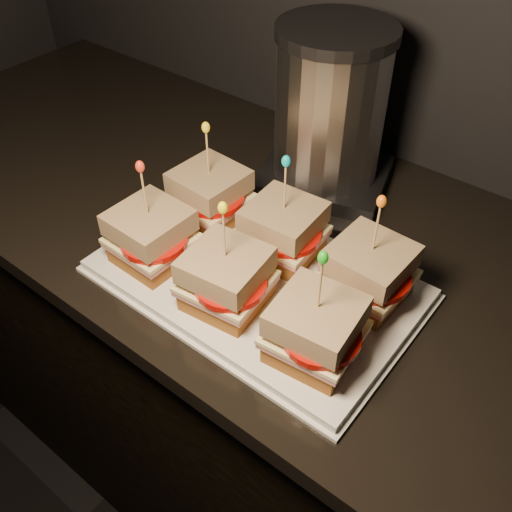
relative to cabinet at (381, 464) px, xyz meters
The scene contains 50 objects.
cabinet is the anchor object (origin of this frame).
granite_slab 0.44m from the cabinet, 90.00° to the right, with size 2.23×0.63×0.03m, color black.
platter 0.53m from the cabinet, 149.63° to the right, with size 0.44×0.27×0.02m, color silver.
platter_rim 0.52m from the cabinet, 149.63° to the right, with size 0.45×0.28×0.01m, color silver.
sandwich_0_bread_bot 0.60m from the cabinet, behind, with size 0.09×0.09×0.03m, color brown.
sandwich_0_ham 0.62m from the cabinet, behind, with size 0.10×0.10×0.01m, color #C26767.
sandwich_0_cheese 0.62m from the cabinet, behind, with size 0.11×0.10×0.01m, color #F9EEA1.
sandwich_0_tomato 0.62m from the cabinet, 168.84° to the right, with size 0.09×0.09×0.01m, color #B80D05.
sandwich_0_bread_top 0.65m from the cabinet, behind, with size 0.10×0.10×0.03m, color #603812.
sandwich_0_pick 0.69m from the cabinet, behind, with size 0.00×0.00×0.09m, color tan.
sandwich_0_frill 0.72m from the cabinet, behind, with size 0.01×0.01×0.02m, color yellow.
sandwich_1_bread_bot 0.54m from the cabinet, 163.95° to the right, with size 0.09×0.09×0.03m, color brown.
sandwich_1_ham 0.55m from the cabinet, 163.95° to the right, with size 0.10×0.10×0.01m, color #C26767.
sandwich_1_cheese 0.56m from the cabinet, 163.95° to the right, with size 0.11×0.10×0.01m, color #F9EEA1.
sandwich_1_tomato 0.56m from the cabinet, 161.44° to the right, with size 0.09×0.09×0.01m, color #B80D05.
sandwich_1_bread_top 0.58m from the cabinet, 163.95° to the right, with size 0.10×0.10×0.03m, color #603812.
sandwich_1_pick 0.63m from the cabinet, 163.95° to the right, with size 0.00×0.00×0.09m, color tan.
sandwich_1_frill 0.67m from the cabinet, 163.95° to the right, with size 0.01×0.01×0.02m, color #08A9B5.
sandwich_2_bread_bot 0.50m from the cabinet, 139.61° to the right, with size 0.09×0.09×0.03m, color brown.
sandwich_2_ham 0.51m from the cabinet, 139.61° to the right, with size 0.10×0.10×0.01m, color #C26767.
sandwich_2_cheese 0.52m from the cabinet, 139.61° to the right, with size 0.11×0.10×0.01m, color #F9EEA1.
sandwich_2_tomato 0.53m from the cabinet, 131.59° to the right, with size 0.09×0.09×0.01m, color #B80D05.
sandwich_2_bread_top 0.55m from the cabinet, 139.61° to the right, with size 0.10×0.10×0.03m, color #603812.
sandwich_2_pick 0.60m from the cabinet, 139.61° to the right, with size 0.00×0.00×0.09m, color tan.
sandwich_2_frill 0.64m from the cabinet, 139.61° to the right, with size 0.01×0.01×0.02m, color orange.
sandwich_3_bread_bot 0.63m from the cabinet, 151.99° to the right, with size 0.09×0.09×0.03m, color brown.
sandwich_3_ham 0.64m from the cabinet, 151.99° to the right, with size 0.10×0.10×0.01m, color #C26767.
sandwich_3_cheese 0.65m from the cabinet, 151.99° to the right, with size 0.11×0.10×0.01m, color #F9EEA1.
sandwich_3_tomato 0.65m from the cabinet, 150.36° to the right, with size 0.09×0.09×0.01m, color #B80D05.
sandwich_3_bread_top 0.67m from the cabinet, 151.99° to the right, with size 0.10×0.10×0.03m, color #603812.
sandwich_3_pick 0.71m from the cabinet, 151.99° to the right, with size 0.00×0.00×0.09m, color tan.
sandwich_3_frill 0.75m from the cabinet, 151.99° to the right, with size 0.01×0.01×0.02m, color red.
sandwich_4_bread_bot 0.56m from the cabinet, 138.52° to the right, with size 0.09×0.09×0.03m, color brown.
sandwich_4_ham 0.58m from the cabinet, 138.52° to the right, with size 0.10×0.10×0.01m, color #C26767.
sandwich_4_cheese 0.58m from the cabinet, 138.52° to the right, with size 0.11×0.10×0.01m, color #F9EEA1.
sandwich_4_tomato 0.59m from the cabinet, 135.92° to the right, with size 0.09×0.09×0.01m, color #B80D05.
sandwich_4_bread_top 0.61m from the cabinet, 138.52° to the right, with size 0.10×0.10×0.03m, color #603812.
sandwich_4_pick 0.65m from the cabinet, 138.52° to the right, with size 0.00×0.00×0.09m, color tan.
sandwich_4_frill 0.69m from the cabinet, 138.52° to the right, with size 0.01×0.01×0.02m, color yellow.
sandwich_5_bread_bot 0.53m from the cabinet, 110.94° to the right, with size 0.09×0.09×0.03m, color brown.
sandwich_5_ham 0.54m from the cabinet, 110.94° to the right, with size 0.10×0.10×0.01m, color #C26767.
sandwich_5_cheese 0.55m from the cabinet, 110.94° to the right, with size 0.11×0.10×0.01m, color #F9EEA1.
sandwich_5_tomato 0.56m from the cabinet, 107.10° to the right, with size 0.09×0.09×0.01m, color #B80D05.
sandwich_5_bread_top 0.58m from the cabinet, 110.94° to the right, with size 0.10×0.10×0.03m, color #603812.
sandwich_5_pick 0.62m from the cabinet, 110.94° to the right, with size 0.00×0.00×0.09m, color tan.
sandwich_5_frill 0.66m from the cabinet, 110.94° to the right, with size 0.01×0.01×0.02m, color #1CA617.
appliance_base 0.56m from the cabinet, 151.37° to the left, with size 0.21×0.18×0.03m, color #262628.
appliance_body 0.67m from the cabinet, 151.37° to the left, with size 0.18×0.18×0.23m, color silver.
appliance_lid 0.79m from the cabinet, 151.37° to the left, with size 0.18×0.18×0.02m, color #262628.
appliance 0.67m from the cabinet, 151.37° to the left, with size 0.21×0.18×0.27m, color silver, non-canonical shape.
Camera 1 is at (-0.61, 1.12, 1.46)m, focal length 40.00 mm.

